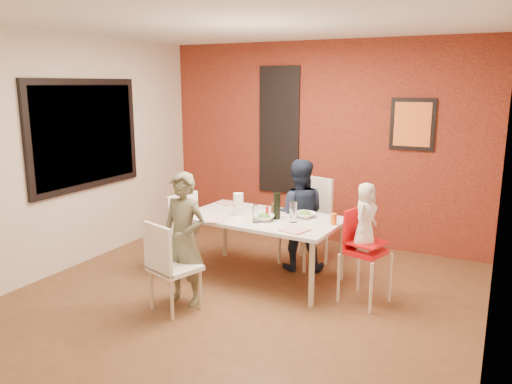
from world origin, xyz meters
The scene contains 35 objects.
ground centered at (0.00, 0.00, 0.00)m, with size 4.50×4.50×0.00m, color brown.
ceiling centered at (0.00, 0.00, 2.70)m, with size 4.50×4.50×0.02m, color silver.
wall_back centered at (0.00, 2.25, 1.35)m, with size 4.50×0.02×2.70m, color beige.
wall_front centered at (0.00, -2.25, 1.35)m, with size 4.50×0.02×2.70m, color beige.
wall_left centered at (-2.25, 0.00, 1.35)m, with size 0.02×4.50×2.70m, color beige.
wall_right centered at (2.25, 0.00, 1.35)m, with size 0.02×4.50×2.70m, color beige.
brick_accent_wall centered at (0.00, 2.23, 1.35)m, with size 4.50×0.02×2.70m, color maroon.
picture_window_frame centered at (-2.22, 0.20, 1.55)m, with size 0.05×1.70×1.30m, color black.
picture_window_pane centered at (-2.21, 0.20, 1.55)m, with size 0.02×1.55×1.15m, color black.
glassblock_strip centered at (-0.60, 2.21, 1.50)m, with size 0.55×0.03×1.70m, color silver.
glassblock_surround centered at (-0.60, 2.21, 1.50)m, with size 0.60×0.03×1.76m, color black.
art_print_frame centered at (1.20, 2.21, 1.65)m, with size 0.54×0.03×0.64m, color black.
art_print_canvas centered at (1.20, 2.19, 1.65)m, with size 0.44×0.01×0.54m, color orange.
dining_table centered at (-0.06, 0.58, 0.65)m, with size 1.76×1.05×0.71m.
chair_near centered at (-0.49, -0.58, 0.49)m, with size 0.52×0.52×0.88m.
chair_far centered at (0.21, 1.29, 0.58)m, with size 0.62×0.62×1.05m.
chair_left centered at (-1.02, 0.30, 0.53)m, with size 0.52×0.52×0.94m.
high_chair centered at (1.08, 0.48, 0.56)m, with size 0.49×0.49×0.94m.
child_near centered at (-0.46, -0.34, 0.66)m, with size 0.48×0.32×1.32m, color brown.
child_far centered at (0.18, 1.04, 0.65)m, with size 0.63×0.49×1.30m, color #151D31.
toddler centered at (1.10, 0.46, 0.88)m, with size 0.32×0.21×0.66m, color white.
plate_near_left centered at (-0.45, 0.21, 0.71)m, with size 0.20×0.20×0.01m, color white.
plate_far_mid centered at (-0.01, 0.89, 0.72)m, with size 0.25×0.25×0.01m, color white.
plate_near_right centered at (0.45, 0.26, 0.72)m, with size 0.24×0.24×0.01m, color white.
plate_far_left centered at (-0.71, 0.95, 0.72)m, with size 0.21×0.21×0.01m, color white.
salad_bowl_a centered at (0.01, 0.46, 0.74)m, with size 0.23×0.23×0.06m, color white.
salad_bowl_b centered at (0.36, 0.77, 0.74)m, with size 0.22×0.22×0.06m, color white.
wine_bottle centered at (0.11, 0.58, 0.85)m, with size 0.08×0.08×0.29m, color black.
wine_glass_a centered at (-0.03, 0.35, 0.81)m, with size 0.07×0.07×0.19m, color white.
wine_glass_b centered at (0.32, 0.54, 0.82)m, with size 0.08×0.08×0.22m, color white.
paper_towel_roll centered at (-0.33, 0.52, 0.83)m, with size 0.11×0.11×0.25m, color white.
condiment_red centered at (0.00, 0.56, 0.77)m, with size 0.03×0.03×0.13m, color red.
condiment_green centered at (0.10, 0.57, 0.77)m, with size 0.03×0.03×0.13m, color #286C24.
condiment_brown centered at (0.05, 0.61, 0.79)m, with size 0.04×0.04×0.16m, color brown.
sippy_cup centered at (0.73, 0.64, 0.77)m, with size 0.07×0.07×0.12m, color orange.
Camera 1 is at (2.25, -4.17, 2.14)m, focal length 35.00 mm.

